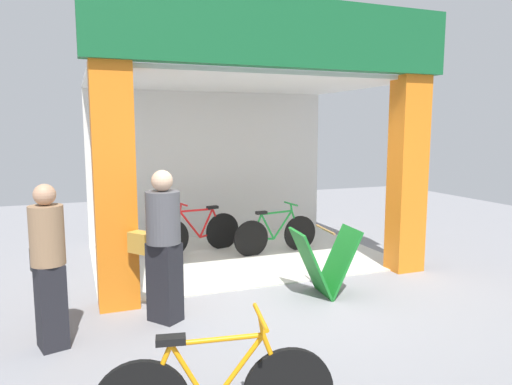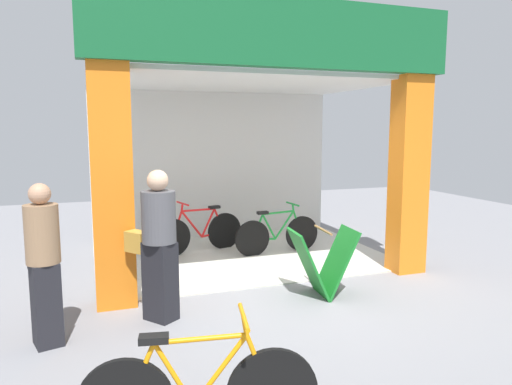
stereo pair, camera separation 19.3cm
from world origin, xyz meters
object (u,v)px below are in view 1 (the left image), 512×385
Objects in this scene: bicycle_inside_0 at (198,233)px; sandwich_board_sign at (325,262)px; pedestrian_0 at (48,266)px; pedestrian_1 at (162,244)px; bicycle_inside_1 at (276,234)px.

bicycle_inside_0 is 1.83× the size of sandwich_board_sign.
pedestrian_0 is at bearing -127.15° from bicycle_inside_0.
sandwich_board_sign is 0.52× the size of pedestrian_1.
pedestrian_0 is 1.14m from pedestrian_1.
sandwich_board_sign is (-0.22, -2.03, 0.09)m from bicycle_inside_1.
bicycle_inside_0 is 3.59m from pedestrian_0.
pedestrian_1 is (-2.02, -0.07, 0.43)m from sandwich_board_sign.
pedestrian_1 reaches higher than pedestrian_0.
sandwich_board_sign is at bearing 5.80° from pedestrian_0.
bicycle_inside_0 is 2.71m from sandwich_board_sign.
bicycle_inside_0 is 1.30m from bicycle_inside_1.
bicycle_inside_1 is 1.77× the size of sandwich_board_sign.
pedestrian_1 is at bearing -111.76° from bicycle_inside_0.
sandwich_board_sign is 2.07m from pedestrian_1.
bicycle_inside_1 is 2.04m from sandwich_board_sign.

